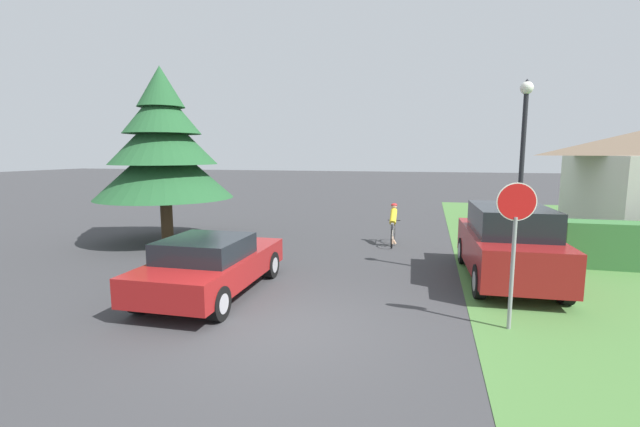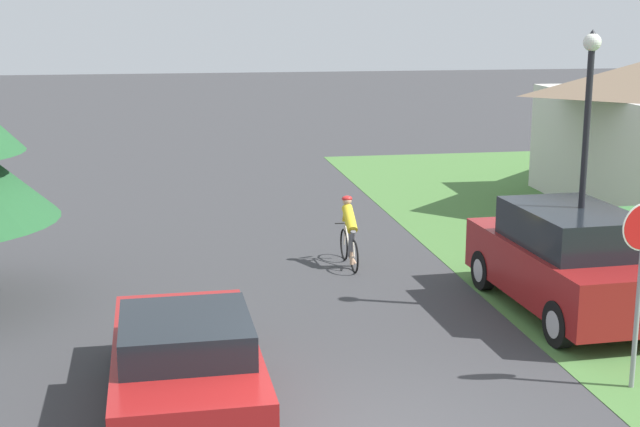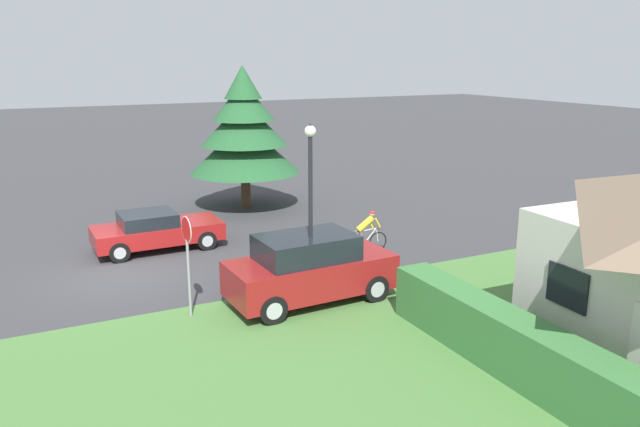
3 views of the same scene
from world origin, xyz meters
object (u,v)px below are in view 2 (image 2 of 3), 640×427
at_px(sedan_left_lane, 186,358).
at_px(cyclist, 349,233).
at_px(street_lamp, 586,136).
at_px(parked_suv_right, 566,261).

relative_size(sedan_left_lane, cyclist, 2.60).
bearing_deg(street_lamp, parked_suv_right, 163.15).
xyz_separation_m(sedan_left_lane, street_lamp, (6.83, 2.67, 2.46)).
height_order(sedan_left_lane, cyclist, cyclist).
bearing_deg(parked_suv_right, sedan_left_lane, 110.09).
bearing_deg(sedan_left_lane, cyclist, -30.30).
xyz_separation_m(cyclist, street_lamp, (3.29, -3.65, 2.44)).
relative_size(sedan_left_lane, street_lamp, 0.89).
bearing_deg(street_lamp, cyclist, 132.06).
distance_m(sedan_left_lane, parked_suv_right, 7.19).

